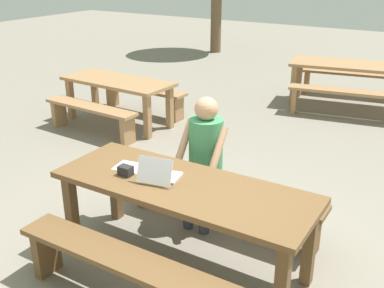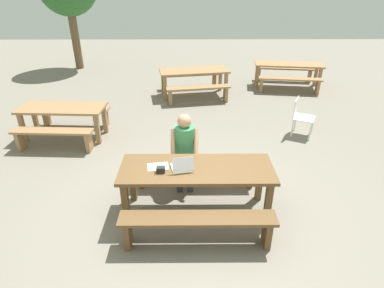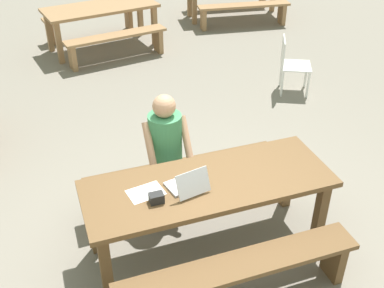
{
  "view_description": "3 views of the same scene",
  "coord_description": "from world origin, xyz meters",
  "px_view_note": "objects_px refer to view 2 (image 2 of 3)",
  "views": [
    {
      "loc": [
        1.81,
        -2.83,
        2.5
      ],
      "look_at": [
        -0.07,
        0.25,
        1.03
      ],
      "focal_mm": 43.22,
      "sensor_mm": 36.0,
      "label": 1
    },
    {
      "loc": [
        -0.09,
        -3.87,
        3.2
      ],
      "look_at": [
        -0.07,
        0.25,
        1.03
      ],
      "focal_mm": 29.95,
      "sensor_mm": 36.0,
      "label": 2
    },
    {
      "loc": [
        -1.23,
        -3.02,
        3.29
      ],
      "look_at": [
        -0.07,
        0.25,
        1.03
      ],
      "focal_mm": 44.19,
      "sensor_mm": 36.0,
      "label": 3
    }
  ],
  "objects_px": {
    "picnic_table_front": "(197,174)",
    "picnic_table_rear": "(194,73)",
    "small_pouch": "(161,170)",
    "picnic_table_distant": "(288,67)",
    "plastic_chair": "(301,116)",
    "picnic_table_mid": "(63,112)",
    "person_seated": "(185,146)",
    "laptop": "(182,166)"
  },
  "relations": [
    {
      "from": "picnic_table_front",
      "to": "picnic_table_rear",
      "type": "height_order",
      "value": "picnic_table_front"
    },
    {
      "from": "small_pouch",
      "to": "picnic_table_distant",
      "type": "relative_size",
      "value": 0.05
    },
    {
      "from": "picnic_table_front",
      "to": "small_pouch",
      "type": "bearing_deg",
      "value": -167.39
    },
    {
      "from": "small_pouch",
      "to": "plastic_chair",
      "type": "bearing_deg",
      "value": 44.15
    },
    {
      "from": "picnic_table_front",
      "to": "picnic_table_mid",
      "type": "height_order",
      "value": "picnic_table_front"
    },
    {
      "from": "picnic_table_front",
      "to": "person_seated",
      "type": "xyz_separation_m",
      "value": [
        -0.18,
        0.66,
        0.11
      ]
    },
    {
      "from": "small_pouch",
      "to": "picnic_table_distant",
      "type": "distance_m",
      "value": 7.25
    },
    {
      "from": "picnic_table_front",
      "to": "small_pouch",
      "type": "distance_m",
      "value": 0.54
    },
    {
      "from": "person_seated",
      "to": "laptop",
      "type": "bearing_deg",
      "value": -92.0
    },
    {
      "from": "picnic_table_front",
      "to": "person_seated",
      "type": "distance_m",
      "value": 0.7
    },
    {
      "from": "person_seated",
      "to": "picnic_table_mid",
      "type": "height_order",
      "value": "person_seated"
    },
    {
      "from": "person_seated",
      "to": "plastic_chair",
      "type": "distance_m",
      "value": 3.25
    },
    {
      "from": "laptop",
      "to": "plastic_chair",
      "type": "relative_size",
      "value": 0.42
    },
    {
      "from": "picnic_table_mid",
      "to": "small_pouch",
      "type": "bearing_deg",
      "value": -46.18
    },
    {
      "from": "laptop",
      "to": "small_pouch",
      "type": "height_order",
      "value": "laptop"
    },
    {
      "from": "picnic_table_rear",
      "to": "picnic_table_front",
      "type": "bearing_deg",
      "value": -100.07
    },
    {
      "from": "small_pouch",
      "to": "picnic_table_distant",
      "type": "xyz_separation_m",
      "value": [
        3.53,
        6.32,
        -0.18
      ]
    },
    {
      "from": "small_pouch",
      "to": "person_seated",
      "type": "relative_size",
      "value": 0.09
    },
    {
      "from": "person_seated",
      "to": "picnic_table_distant",
      "type": "xyz_separation_m",
      "value": [
        3.21,
        5.55,
        -0.14
      ]
    },
    {
      "from": "laptop",
      "to": "small_pouch",
      "type": "relative_size",
      "value": 3.02
    },
    {
      "from": "picnic_table_front",
      "to": "plastic_chair",
      "type": "relative_size",
      "value": 2.64
    },
    {
      "from": "small_pouch",
      "to": "person_seated",
      "type": "bearing_deg",
      "value": 67.57
    },
    {
      "from": "plastic_chair",
      "to": "picnic_table_distant",
      "type": "relative_size",
      "value": 0.38
    },
    {
      "from": "plastic_chair",
      "to": "picnic_table_mid",
      "type": "bearing_deg",
      "value": 117.19
    },
    {
      "from": "plastic_chair",
      "to": "picnic_table_distant",
      "type": "distance_m",
      "value": 3.61
    },
    {
      "from": "laptop",
      "to": "picnic_table_distant",
      "type": "relative_size",
      "value": 0.16
    },
    {
      "from": "plastic_chair",
      "to": "picnic_table_mid",
      "type": "xyz_separation_m",
      "value": [
        -5.2,
        -0.09,
        0.15
      ]
    },
    {
      "from": "laptop",
      "to": "picnic_table_mid",
      "type": "relative_size",
      "value": 0.19
    },
    {
      "from": "picnic_table_front",
      "to": "picnic_table_rear",
      "type": "xyz_separation_m",
      "value": [
        0.03,
        5.39,
        -0.01
      ]
    },
    {
      "from": "picnic_table_rear",
      "to": "picnic_table_distant",
      "type": "xyz_separation_m",
      "value": [
        3.0,
        0.82,
        -0.03
      ]
    },
    {
      "from": "picnic_table_rear",
      "to": "picnic_table_mid",
      "type": "bearing_deg",
      "value": -145.36
    },
    {
      "from": "person_seated",
      "to": "picnic_table_mid",
      "type": "xyz_separation_m",
      "value": [
        -2.66,
        1.92,
        -0.18
      ]
    },
    {
      "from": "laptop",
      "to": "person_seated",
      "type": "height_order",
      "value": "person_seated"
    },
    {
      "from": "person_seated",
      "to": "picnic_table_mid",
      "type": "bearing_deg",
      "value": 144.26
    },
    {
      "from": "small_pouch",
      "to": "picnic_table_rear",
      "type": "xyz_separation_m",
      "value": [
        0.53,
        5.51,
        -0.16
      ]
    },
    {
      "from": "plastic_chair",
      "to": "picnic_table_distant",
      "type": "bearing_deg",
      "value": 15.51
    },
    {
      "from": "picnic_table_front",
      "to": "picnic_table_rear",
      "type": "relative_size",
      "value": 1.04
    },
    {
      "from": "laptop",
      "to": "person_seated",
      "type": "relative_size",
      "value": 0.27
    },
    {
      "from": "plastic_chair",
      "to": "small_pouch",
      "type": "bearing_deg",
      "value": 160.39
    },
    {
      "from": "plastic_chair",
      "to": "picnic_table_rear",
      "type": "height_order",
      "value": "plastic_chair"
    },
    {
      "from": "picnic_table_front",
      "to": "plastic_chair",
      "type": "xyz_separation_m",
      "value": [
        2.36,
        2.67,
        -0.22
      ]
    },
    {
      "from": "picnic_table_mid",
      "to": "picnic_table_distant",
      "type": "distance_m",
      "value": 6.91
    }
  ]
}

